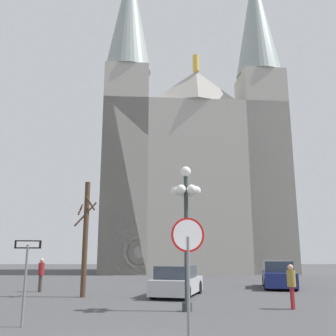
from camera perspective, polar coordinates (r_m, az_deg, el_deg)
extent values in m
cube|color=#ADA89E|center=(41.87, 3.67, -3.52)|extent=(19.73, 12.45, 17.27)
pyramid|color=#ADA89E|center=(40.56, 4.34, 12.17)|extent=(6.77, 2.48, 3.50)
cylinder|color=gold|center=(41.74, 4.28, 15.48)|extent=(0.70, 0.70, 1.80)
cube|color=#ADA89E|center=(38.63, -6.40, 0.14)|extent=(4.81, 4.81, 21.03)
cone|color=gray|center=(45.72, -5.83, 21.94)|extent=(4.95, 4.95, 13.78)
cube|color=#ADA89E|center=(40.69, 14.42, -0.19)|extent=(4.81, 4.81, 21.03)
cone|color=gray|center=(47.47, 13.20, 20.80)|extent=(4.95, 4.95, 13.78)
cylinder|color=slate|center=(9.56, 3.16, -17.63)|extent=(0.08, 0.08, 2.44)
cylinder|color=red|center=(9.53, 3.07, -10.06)|extent=(0.84, 0.24, 0.85)
cylinder|color=white|center=(9.51, 3.08, -10.05)|extent=(0.73, 0.18, 0.75)
cylinder|color=slate|center=(12.07, -20.76, -16.18)|extent=(0.07, 0.07, 2.28)
cube|color=black|center=(12.04, -20.34, -10.78)|extent=(0.74, 0.19, 0.24)
cube|color=white|center=(12.02, -20.36, -10.77)|extent=(0.62, 0.14, 0.17)
cylinder|color=#2D3833|center=(14.21, 2.86, -11.03)|extent=(0.16, 0.16, 4.89)
cylinder|color=#2D3833|center=(14.34, 2.97, -20.23)|extent=(0.36, 0.36, 0.30)
sphere|color=white|center=(14.53, 2.75, -0.54)|extent=(0.40, 0.40, 0.40)
sphere|color=white|center=(14.41, 4.33, -3.45)|extent=(0.36, 0.36, 0.36)
cylinder|color=#2D3833|center=(14.40, 3.56, -3.46)|extent=(0.05, 0.39, 0.05)
sphere|color=white|center=(14.73, 3.48, -3.66)|extent=(0.36, 0.36, 0.36)
cylinder|color=#2D3833|center=(14.56, 3.13, -3.56)|extent=(0.36, 0.24, 0.05)
sphere|color=white|center=(14.71, 1.96, -3.67)|extent=(0.36, 0.36, 0.36)
cylinder|color=#2D3833|center=(14.55, 2.37, -3.56)|extent=(0.36, 0.24, 0.05)
sphere|color=white|center=(14.38, 1.23, -3.46)|extent=(0.36, 0.36, 0.36)
cylinder|color=#2D3833|center=(14.38, 2.01, -3.46)|extent=(0.05, 0.39, 0.05)
sphere|color=white|center=(14.05, 2.05, -3.24)|extent=(0.36, 0.36, 0.36)
cylinder|color=#2D3833|center=(14.22, 2.42, -3.35)|extent=(0.36, 0.24, 0.05)
sphere|color=white|center=(14.07, 3.64, -3.24)|extent=(0.36, 0.36, 0.36)
cylinder|color=#2D3833|center=(14.23, 3.21, -3.35)|extent=(0.36, 0.24, 0.05)
cylinder|color=#473323|center=(18.94, -12.32, -10.27)|extent=(0.25, 0.25, 5.47)
cylinder|color=#473323|center=(18.86, -11.60, -5.25)|extent=(0.47, 0.51, 0.67)
cylinder|color=#473323|center=(19.12, -13.03, -6.13)|extent=(0.13, 0.68, 0.61)
cylinder|color=#473323|center=(19.53, -12.30, -6.84)|extent=(1.06, 0.41, 1.26)
cube|color=navy|center=(23.98, 16.45, -15.73)|extent=(2.59, 4.56, 0.78)
cube|color=#333D47|center=(24.16, 16.31, -14.05)|extent=(2.03, 2.67, 0.62)
cylinder|color=black|center=(22.61, 18.83, -16.36)|extent=(0.35, 0.67, 0.64)
cylinder|color=black|center=(22.50, 14.68, -16.63)|extent=(0.35, 0.67, 0.64)
cylinder|color=black|center=(25.51, 18.07, -15.91)|extent=(0.35, 0.67, 0.64)
cylinder|color=black|center=(25.40, 14.39, -16.14)|extent=(0.35, 0.67, 0.64)
cube|color=#B7B7BC|center=(19.03, 1.46, -17.31)|extent=(2.77, 4.41, 0.69)
cube|color=#333D47|center=(18.79, 1.30, -15.42)|extent=(2.13, 2.62, 0.58)
cylinder|color=black|center=(20.59, 0.19, -17.44)|extent=(0.38, 0.68, 0.64)
cylinder|color=black|center=(20.23, 4.74, -17.48)|extent=(0.38, 0.68, 0.64)
cylinder|color=black|center=(17.92, -2.24, -18.15)|extent=(0.38, 0.68, 0.64)
cylinder|color=black|center=(17.52, 2.98, -18.28)|extent=(0.38, 0.68, 0.64)
cylinder|color=#594C47|center=(21.97, -18.55, -16.22)|extent=(0.12, 0.12, 0.86)
cylinder|color=#594C47|center=(22.10, -18.80, -16.18)|extent=(0.12, 0.12, 0.86)
cylinder|color=maroon|center=(21.99, -18.53, -14.25)|extent=(0.32, 0.32, 0.64)
sphere|color=tan|center=(21.97, -18.45, -13.11)|extent=(0.23, 0.23, 0.23)
cylinder|color=maroon|center=(15.57, 18.44, -18.11)|extent=(0.12, 0.12, 0.79)
cylinder|color=maroon|center=(15.42, 18.29, -18.18)|extent=(0.12, 0.12, 0.79)
cylinder|color=olive|center=(15.44, 18.18, -15.58)|extent=(0.32, 0.32, 0.60)
sphere|color=tan|center=(15.42, 18.08, -14.08)|extent=(0.22, 0.22, 0.22)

